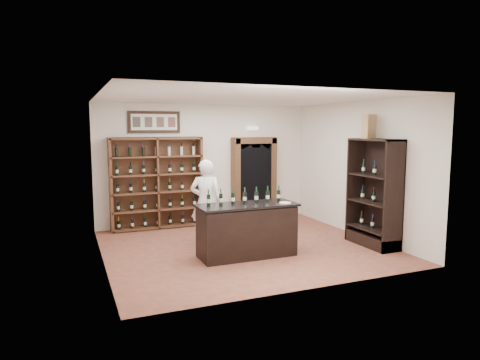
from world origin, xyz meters
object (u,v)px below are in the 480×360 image
object	(u,v)px
wine_shelf	(157,183)
side_cabinet	(374,209)
tasting_counter	(247,230)
counter_bottle_0	(208,200)
shopkeeper	(206,202)
wine_crate	(369,126)

from	to	relation	value
wine_shelf	side_cabinet	xyz separation A→B (m)	(3.82, -3.23, -0.35)
tasting_counter	wine_shelf	bearing A→B (deg)	110.56
tasting_counter	counter_bottle_0	world-z (taller)	counter_bottle_0
counter_bottle_0	side_cabinet	bearing A→B (deg)	-6.68
tasting_counter	side_cabinet	distance (m)	2.75
shopkeeper	wine_crate	size ratio (longest dim) A/B	3.63
counter_bottle_0	wine_crate	distance (m)	3.66
wine_shelf	shopkeeper	world-z (taller)	wine_shelf
wine_shelf	wine_crate	distance (m)	5.02
side_cabinet	wine_crate	world-z (taller)	wine_crate
side_cabinet	shopkeeper	bearing A→B (deg)	156.19
counter_bottle_0	shopkeeper	size ratio (longest dim) A/B	0.17
tasting_counter	wine_crate	world-z (taller)	wine_crate
wine_crate	side_cabinet	bearing A→B (deg)	-102.01
tasting_counter	side_cabinet	bearing A→B (deg)	-6.28
wine_shelf	wine_crate	size ratio (longest dim) A/B	4.50
side_cabinet	wine_crate	distance (m)	1.70
counter_bottle_0	side_cabinet	size ratio (longest dim) A/B	0.14
tasting_counter	side_cabinet	world-z (taller)	side_cabinet
shopkeeper	wine_crate	world-z (taller)	wine_crate
tasting_counter	shopkeeper	bearing A→B (deg)	112.28
wine_shelf	side_cabinet	distance (m)	5.02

